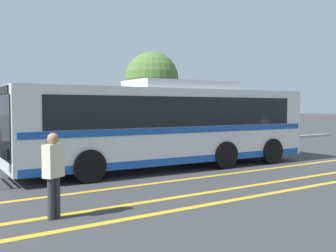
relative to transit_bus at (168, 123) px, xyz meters
name	(u,v)px	position (x,y,z in m)	size (l,w,h in m)	color
ground_plane	(165,168)	(-0.15, 0.01, -1.65)	(220.00, 220.00, 0.00)	#38383A
lane_strip_0	(206,177)	(-0.01, -2.20, -1.64)	(0.20, 31.23, 0.01)	gold
lane_strip_1	(247,186)	(-0.01, -4.03, -1.64)	(0.20, 31.23, 0.01)	gold
lane_strip_2	(275,193)	(-0.01, -5.03, -1.64)	(0.20, 31.23, 0.01)	gold
curb_strip	(96,150)	(-0.01, 6.58, -1.57)	(39.23, 0.36, 0.15)	#99999E
transit_bus	(168,123)	(0.00, 0.00, 0.00)	(11.62, 3.06, 3.19)	silver
parked_car_2	(117,138)	(0.67, 5.54, -0.92)	(4.36, 2.02, 1.45)	#9E9EA3
pedestrian_1	(53,170)	(-5.57, -4.19, -0.66)	(0.47, 0.41, 1.73)	#2D2D33
tree_0	(152,79)	(5.36, 9.96, 2.42)	(3.49, 3.49, 5.83)	#513823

